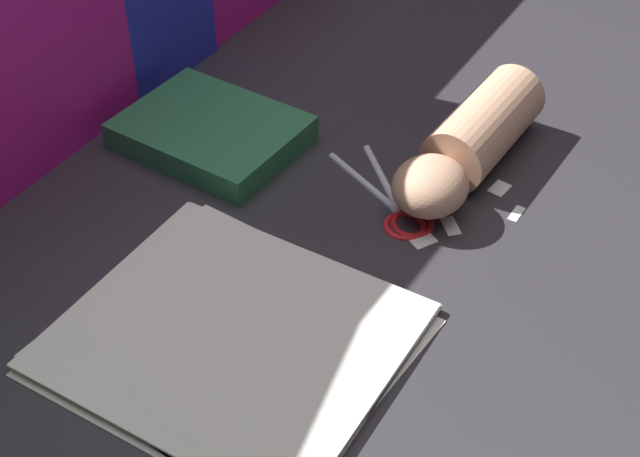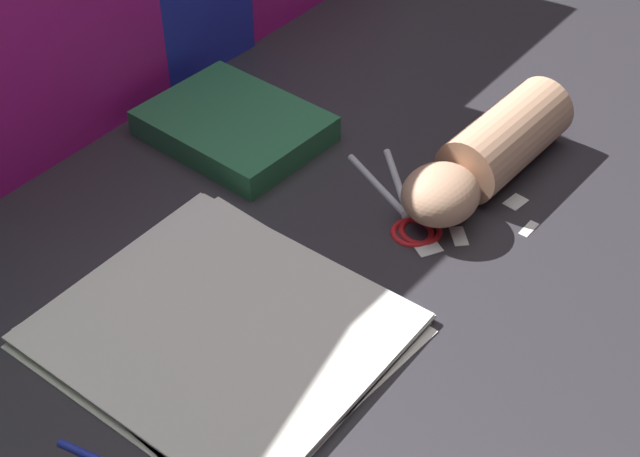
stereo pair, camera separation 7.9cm
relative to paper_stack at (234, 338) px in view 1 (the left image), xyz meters
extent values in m
plane|color=#2D2B30|center=(0.13, 0.00, -0.01)|extent=(6.00, 6.00, 0.00)
cube|color=white|center=(0.00, 0.00, 0.00)|extent=(0.29, 0.32, 0.00)
cube|color=white|center=(0.00, 0.00, 0.00)|extent=(0.30, 0.33, 0.00)
cube|color=white|center=(0.00, 0.00, 0.00)|extent=(0.28, 0.32, 0.00)
cube|color=white|center=(0.00, 0.00, 0.00)|extent=(0.29, 0.32, 0.00)
cube|color=#2D7247|center=(0.26, 0.22, 0.01)|extent=(0.17, 0.22, 0.03)
sphere|color=silver|center=(0.26, -0.04, 0.00)|extent=(0.01, 0.01, 0.01)
cylinder|color=silver|center=(0.29, 0.02, 0.00)|extent=(0.06, 0.12, 0.01)
torus|color=red|center=(0.25, -0.07, 0.00)|extent=(0.06, 0.06, 0.01)
cylinder|color=silver|center=(0.31, 0.01, 0.00)|extent=(0.10, 0.10, 0.01)
torus|color=red|center=(0.24, -0.06, 0.00)|extent=(0.07, 0.07, 0.01)
cylinder|color=tan|center=(0.41, -0.08, 0.03)|extent=(0.19, 0.09, 0.08)
ellipsoid|color=tan|center=(0.27, -0.07, 0.03)|extent=(0.10, 0.09, 0.06)
cube|color=white|center=(0.33, -0.16, -0.01)|extent=(0.03, 0.01, 0.00)
cube|color=white|center=(0.23, -0.09, -0.01)|extent=(0.03, 0.03, 0.00)
cube|color=white|center=(0.36, -0.13, -0.01)|extent=(0.03, 0.02, 0.00)
cube|color=white|center=(0.27, -0.11, -0.01)|extent=(0.03, 0.03, 0.00)
camera|label=1|loc=(-0.45, -0.38, 0.65)|focal=50.00mm
camera|label=2|loc=(-0.41, -0.44, 0.65)|focal=50.00mm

